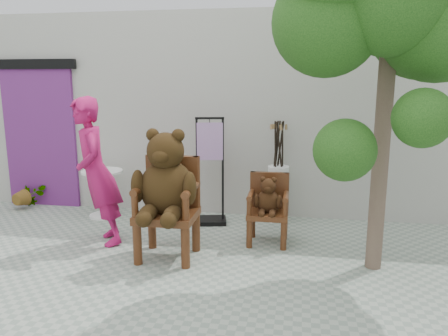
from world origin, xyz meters
name	(u,v)px	position (x,y,z in m)	size (l,w,h in m)	color
ground_plane	(181,294)	(0.00, 0.00, 0.00)	(60.00, 60.00, 0.00)	gray
back_wall	(231,113)	(0.00, 3.10, 1.50)	(9.00, 1.00, 3.00)	#AAA99F
doorway	(40,134)	(-3.00, 2.58, 1.16)	(1.40, 0.11, 2.33)	#64236A
chair_big	(167,187)	(-0.38, 0.84, 0.84)	(0.74, 0.79, 1.50)	#3E1E0D
chair_small	(268,203)	(0.72, 1.50, 0.52)	(0.50, 0.46, 0.87)	#3E1E0D
person	(97,173)	(-1.34, 1.10, 0.91)	(0.66, 0.44, 1.82)	#AA1455
cafe_table	(103,188)	(-1.78, 2.14, 0.44)	(0.60, 0.60, 0.70)	white
display_stand	(210,183)	(-0.15, 2.12, 0.58)	(0.51, 0.43, 1.51)	black
stool_bucket	(278,178)	(0.80, 2.35, 0.64)	(0.32, 0.32, 1.45)	white
tree	(399,12)	(1.96, 0.79, 2.65)	(2.25, 1.73, 3.59)	#4F3C2F
potted_plant	(28,194)	(-3.16, 2.35, 0.22)	(0.40, 0.35, 0.45)	#153A0F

